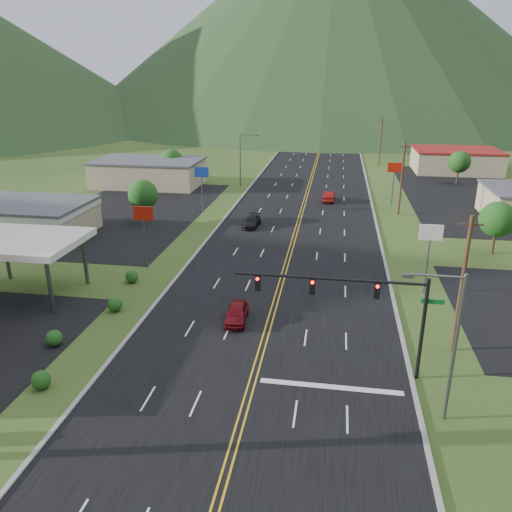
# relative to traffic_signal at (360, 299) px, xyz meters

# --- Properties ---
(traffic_signal) EXTENTS (13.10, 0.43, 7.00)m
(traffic_signal) POSITION_rel_traffic_signal_xyz_m (0.00, 0.00, 0.00)
(traffic_signal) COLOR black
(traffic_signal) RESTS_ON ground
(streetlight_east) EXTENTS (3.28, 0.25, 9.00)m
(streetlight_east) POSITION_rel_traffic_signal_xyz_m (4.70, -4.00, -0.15)
(streetlight_east) COLOR #59595E
(streetlight_east) RESTS_ON ground
(streetlight_west) EXTENTS (3.28, 0.25, 9.00)m
(streetlight_west) POSITION_rel_traffic_signal_xyz_m (-18.16, 56.00, -0.15)
(streetlight_west) COLOR #59595E
(streetlight_west) RESTS_ON ground
(gas_canopy) EXTENTS (10.00, 8.00, 5.30)m
(gas_canopy) POSITION_rel_traffic_signal_xyz_m (-28.48, 8.00, -0.46)
(gas_canopy) COLOR white
(gas_canopy) RESTS_ON ground
(building_west_mid) EXTENTS (14.40, 10.40, 4.10)m
(building_west_mid) POSITION_rel_traffic_signal_xyz_m (-38.48, 24.00, -3.06)
(building_west_mid) COLOR #CDB88F
(building_west_mid) RESTS_ON ground
(building_west_far) EXTENTS (18.40, 11.40, 4.50)m
(building_west_far) POSITION_rel_traffic_signal_xyz_m (-34.48, 54.00, -3.07)
(building_west_far) COLOR #CDB88F
(building_west_far) RESTS_ON ground
(building_east_far) EXTENTS (16.40, 12.40, 4.50)m
(building_east_far) POSITION_rel_traffic_signal_xyz_m (21.52, 76.00, -3.07)
(building_east_far) COLOR #CDB88F
(building_east_far) RESTS_ON ground
(pole_sign_west_a) EXTENTS (2.00, 0.18, 6.40)m
(pole_sign_west_a) POSITION_rel_traffic_signal_xyz_m (-20.48, 16.00, -0.28)
(pole_sign_west_a) COLOR #59595E
(pole_sign_west_a) RESTS_ON ground
(pole_sign_west_b) EXTENTS (2.00, 0.18, 6.40)m
(pole_sign_west_b) POSITION_rel_traffic_signal_xyz_m (-20.48, 38.00, -0.28)
(pole_sign_west_b) COLOR #59595E
(pole_sign_west_b) RESTS_ON ground
(pole_sign_east_a) EXTENTS (2.00, 0.18, 6.40)m
(pole_sign_east_a) POSITION_rel_traffic_signal_xyz_m (6.52, 14.00, -0.28)
(pole_sign_east_a) COLOR #59595E
(pole_sign_east_a) RESTS_ON ground
(pole_sign_east_b) EXTENTS (2.00, 0.18, 6.40)m
(pole_sign_east_b) POSITION_rel_traffic_signal_xyz_m (6.52, 46.00, -0.28)
(pole_sign_east_b) COLOR #59595E
(pole_sign_east_b) RESTS_ON ground
(tree_west_a) EXTENTS (3.84, 3.84, 5.82)m
(tree_west_a) POSITION_rel_traffic_signal_xyz_m (-26.48, 31.00, -1.44)
(tree_west_a) COLOR #382314
(tree_west_a) RESTS_ON ground
(tree_west_b) EXTENTS (3.84, 3.84, 5.82)m
(tree_west_b) POSITION_rel_traffic_signal_xyz_m (-31.48, 58.00, -1.44)
(tree_west_b) COLOR #382314
(tree_west_b) RESTS_ON ground
(tree_east_a) EXTENTS (3.84, 3.84, 5.82)m
(tree_east_a) POSITION_rel_traffic_signal_xyz_m (15.52, 26.00, -1.44)
(tree_east_a) COLOR #382314
(tree_east_a) RESTS_ON ground
(tree_east_b) EXTENTS (3.84, 3.84, 5.82)m
(tree_east_b) POSITION_rel_traffic_signal_xyz_m (19.52, 64.00, -1.44)
(tree_east_b) COLOR #382314
(tree_east_b) RESTS_ON ground
(utility_pole_a) EXTENTS (1.60, 0.28, 10.00)m
(utility_pole_a) POSITION_rel_traffic_signal_xyz_m (7.02, 4.00, -0.20)
(utility_pole_a) COLOR #382314
(utility_pole_a) RESTS_ON ground
(utility_pole_b) EXTENTS (1.60, 0.28, 10.00)m
(utility_pole_b) POSITION_rel_traffic_signal_xyz_m (7.02, 41.00, -0.20)
(utility_pole_b) COLOR #382314
(utility_pole_b) RESTS_ON ground
(utility_pole_c) EXTENTS (1.60, 0.28, 10.00)m
(utility_pole_c) POSITION_rel_traffic_signal_xyz_m (7.02, 81.00, -0.20)
(utility_pole_c) COLOR #382314
(utility_pole_c) RESTS_ON ground
(utility_pole_d) EXTENTS (1.60, 0.28, 10.00)m
(utility_pole_d) POSITION_rel_traffic_signal_xyz_m (7.02, 121.00, -0.20)
(utility_pole_d) COLOR #382314
(utility_pole_d) RESTS_ON ground
(mountain_n) EXTENTS (220.00, 220.00, 85.00)m
(mountain_n) POSITION_rel_traffic_signal_xyz_m (-6.48, 206.00, 37.17)
(mountain_n) COLOR #203216
(mountain_n) RESTS_ON ground
(car_red_near) EXTENTS (1.88, 4.16, 1.39)m
(car_red_near) POSITION_rel_traffic_signal_xyz_m (-9.11, 5.82, -4.64)
(car_red_near) COLOR #650B11
(car_red_near) RESTS_ON ground
(car_dark_mid) EXTENTS (2.12, 4.56, 1.29)m
(car_dark_mid) POSITION_rel_traffic_signal_xyz_m (-12.32, 31.75, -4.68)
(car_dark_mid) COLOR black
(car_dark_mid) RESTS_ON ground
(car_red_far) EXTENTS (1.85, 4.73, 1.53)m
(car_red_far) POSITION_rel_traffic_signal_xyz_m (-2.79, 47.11, -4.56)
(car_red_far) COLOR maroon
(car_red_far) RESTS_ON ground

